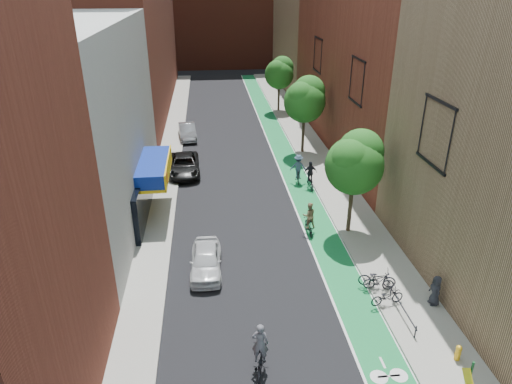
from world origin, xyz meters
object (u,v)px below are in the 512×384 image
object	(u,v)px
parked_car_black	(184,165)
cyclist_lead	(260,355)
cyclist_lane_mid	(310,178)
pedestrian	(436,290)
cyclist_lane_far	(298,170)
cyclist_lane_near	(309,220)
parked_car_white	(206,260)
fire_hydrant	(458,352)
parked_car_silver	(187,131)

from	to	relation	value
parked_car_black	cyclist_lead	xyz separation A→B (m)	(3.65, -20.49, 0.03)
cyclist_lane_mid	pedestrian	bearing A→B (deg)	102.32
cyclist_lead	pedestrian	xyz separation A→B (m)	(8.55, 2.91, 0.17)
parked_car_black	pedestrian	xyz separation A→B (m)	(12.20, -17.57, 0.20)
cyclist_lane_far	pedestrian	world-z (taller)	cyclist_lane_far
parked_car_black	cyclist_lead	size ratio (longest dim) A/B	2.35
cyclist_lane_near	cyclist_lane_far	distance (m)	7.61
parked_car_white	cyclist_lead	distance (m)	7.22
parked_car_black	pedestrian	size ratio (longest dim) A/B	3.36
parked_car_black	cyclist_lane_mid	size ratio (longest dim) A/B	2.51
parked_car_black	cyclist_lane_mid	world-z (taller)	cyclist_lane_mid
parked_car_white	cyclist_lane_far	world-z (taller)	cyclist_lane_far
fire_hydrant	parked_car_silver	bearing A→B (deg)	111.26
parked_car_silver	fire_hydrant	xyz separation A→B (m)	(11.57, -29.73, -0.19)
pedestrian	parked_car_white	bearing A→B (deg)	-111.45
parked_car_silver	cyclist_lane_near	xyz separation A→B (m)	(7.80, -18.95, 0.14)
cyclist_lane_far	fire_hydrant	distance (m)	18.59
parked_car_black	parked_car_white	bearing A→B (deg)	-85.59
cyclist_lane_mid	cyclist_lane_far	bearing A→B (deg)	-57.15
parked_car_white	cyclist_lane_near	bearing A→B (deg)	30.03
parked_car_white	parked_car_silver	xyz separation A→B (m)	(-1.60, 22.31, 0.03)
parked_car_white	cyclist_lane_far	bearing A→B (deg)	58.92
cyclist_lane_mid	pedestrian	xyz separation A→B (m)	(2.90, -13.83, 0.16)
parked_car_silver	cyclist_lane_far	size ratio (longest dim) A/B	1.97
parked_car_silver	fire_hydrant	size ratio (longest dim) A/B	6.14
pedestrian	cyclist_lane_far	bearing A→B (deg)	-167.17
cyclist_lane_far	pedestrian	distance (m)	15.36
cyclist_lead	cyclist_lane_near	size ratio (longest dim) A/B	1.09
parked_car_white	parked_car_black	world-z (taller)	parked_car_black
parked_car_black	pedestrian	distance (m)	21.40
parked_car_silver	cyclist_lane_far	distance (m)	14.27
cyclist_lane_far	cyclist_lane_mid	bearing A→B (deg)	130.82
cyclist_lead	pedestrian	world-z (taller)	cyclist_lead
cyclist_lane_far	pedestrian	bearing A→B (deg)	111.99
cyclist_lane_near	cyclist_lead	bearing A→B (deg)	64.94
cyclist_lead	cyclist_lane_mid	world-z (taller)	cyclist_lead
parked_car_black	cyclist_lane_near	world-z (taller)	cyclist_lane_near
parked_car_silver	cyclist_lane_near	distance (m)	20.49
cyclist_lane_far	fire_hydrant	bearing A→B (deg)	107.62
cyclist_lane_mid	pedestrian	world-z (taller)	cyclist_lane_mid
parked_car_white	cyclist_lead	bearing A→B (deg)	-71.91
pedestrian	cyclist_lead	bearing A→B (deg)	-71.90
parked_car_silver	pedestrian	size ratio (longest dim) A/B	2.83
fire_hydrant	parked_car_black	bearing A→B (deg)	118.86
parked_car_black	cyclist_lane_mid	xyz separation A→B (m)	(9.30, -3.74, 0.04)
cyclist_lane_far	parked_car_silver	bearing A→B (deg)	-44.48
parked_car_white	pedestrian	xyz separation A→B (m)	(10.60, -4.01, 0.23)
cyclist_lane_mid	cyclist_lane_near	bearing A→B (deg)	77.41
cyclist_lane_near	pedestrian	bearing A→B (deg)	117.75
parked_car_white	cyclist_lane_near	size ratio (longest dim) A/B	2.01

